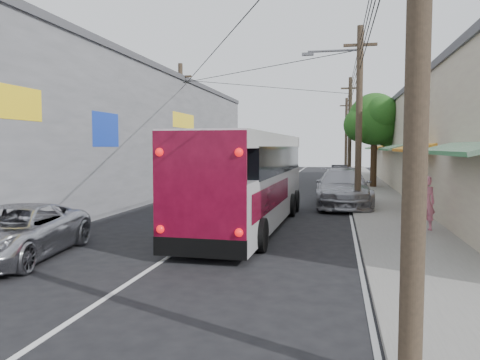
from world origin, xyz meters
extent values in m
plane|color=black|center=(0.00, 0.00, 0.00)|extent=(120.00, 120.00, 0.00)
cube|color=slate|center=(6.50, 20.00, 0.06)|extent=(3.00, 80.00, 0.12)
cube|color=#BEB697|center=(11.00, 22.00, 3.00)|extent=(6.00, 40.00, 6.00)
cube|color=#4C4C51|center=(11.00, 22.00, 6.10)|extent=(6.20, 40.00, 0.30)
cube|color=#197435|center=(7.70, 6.00, 2.90)|extent=(1.39, 6.00, 0.46)
cube|color=orange|center=(7.70, 14.00, 2.90)|extent=(1.39, 6.00, 0.46)
cube|color=#197435|center=(7.70, 22.00, 2.90)|extent=(1.39, 6.00, 0.46)
cube|color=orange|center=(7.70, 30.00, 2.90)|extent=(1.39, 6.00, 0.46)
cube|color=#197435|center=(7.70, 38.00, 2.90)|extent=(1.39, 6.00, 0.46)
cube|color=gray|center=(-8.50, 18.00, 3.50)|extent=(7.00, 36.00, 7.00)
cube|color=#4C4C51|center=(-8.50, 18.00, 7.10)|extent=(7.20, 36.00, 0.30)
cube|color=yellow|center=(-5.05, 4.00, 4.20)|extent=(0.12, 3.50, 1.00)
cube|color=#1433A5|center=(-5.05, 10.00, 3.60)|extent=(0.12, 2.20, 1.40)
cube|color=yellow|center=(-5.05, 20.00, 4.50)|extent=(0.12, 4.00, 0.90)
cylinder|color=#473828|center=(5.20, -2.00, 4.00)|extent=(0.28, 0.28, 8.00)
cylinder|color=#473828|center=(5.20, 13.00, 4.00)|extent=(0.28, 0.28, 8.00)
cube|color=#473828|center=(5.20, 13.00, 7.20)|extent=(1.40, 0.12, 0.12)
cylinder|color=#473828|center=(5.20, 28.00, 4.00)|extent=(0.28, 0.28, 8.00)
cube|color=#473828|center=(5.20, 28.00, 7.20)|extent=(1.40, 0.12, 0.12)
cylinder|color=#473828|center=(5.20, 43.00, 4.00)|extent=(0.28, 0.28, 8.00)
cube|color=#473828|center=(5.20, 43.00, 7.20)|extent=(1.40, 0.12, 0.12)
cylinder|color=#473828|center=(-5.20, 20.00, 4.00)|extent=(0.28, 0.28, 8.00)
cube|color=#473828|center=(-5.20, 20.00, 7.20)|extent=(1.40, 0.12, 0.12)
cylinder|color=#59595E|center=(4.10, 13.00, 7.00)|extent=(2.20, 0.10, 0.10)
cube|color=#59595E|center=(3.00, 13.00, 6.90)|extent=(0.50, 0.18, 0.12)
cylinder|color=#3F2B19|center=(6.80, 26.00, 2.00)|extent=(0.44, 0.44, 4.00)
sphere|color=#154D14|center=(6.80, 26.00, 4.80)|extent=(3.60, 3.60, 3.60)
sphere|color=#154D14|center=(7.80, 26.60, 4.20)|extent=(2.60, 2.60, 2.60)
sphere|color=#154D14|center=(5.90, 25.60, 4.40)|extent=(2.40, 2.40, 2.40)
sphere|color=#154D14|center=(7.20, 25.00, 5.20)|extent=(2.20, 2.20, 2.20)
sphere|color=#154D14|center=(6.50, 26.90, 5.00)|extent=(2.00, 2.00, 2.00)
cube|color=silver|center=(1.20, 8.84, 1.10)|extent=(2.69, 11.51, 1.81)
cube|color=black|center=(1.21, 9.32, 2.43)|extent=(2.66, 9.61, 0.95)
cube|color=silver|center=(1.20, 8.84, 3.10)|extent=(2.69, 11.51, 0.48)
cube|color=maroon|center=(1.05, 3.10, 1.91)|extent=(2.37, 0.14, 2.77)
cube|color=black|center=(1.05, 3.10, 0.43)|extent=(2.39, 0.16, 0.48)
sphere|color=red|center=(0.04, 3.10, 0.86)|extent=(0.21, 0.21, 0.21)
sphere|color=red|center=(2.05, 3.04, 0.86)|extent=(0.21, 0.21, 0.21)
sphere|color=red|center=(0.04, 3.10, 2.77)|extent=(0.21, 0.21, 0.21)
sphere|color=red|center=(2.05, 3.04, 2.77)|extent=(0.21, 0.21, 0.21)
cylinder|color=black|center=(-0.10, 4.87, 0.48)|extent=(0.31, 0.96, 0.95)
cylinder|color=black|center=(2.28, 4.80, 0.48)|extent=(0.31, 0.96, 0.95)
cylinder|color=black|center=(0.08, 11.74, 0.48)|extent=(0.31, 0.96, 0.95)
cylinder|color=black|center=(2.47, 11.67, 0.48)|extent=(0.31, 0.96, 0.95)
cylinder|color=black|center=(0.12, 13.17, 0.48)|extent=(0.31, 0.96, 0.95)
cylinder|color=black|center=(2.51, 13.10, 0.48)|extent=(0.31, 0.96, 0.95)
imported|color=silver|center=(-3.80, 2.74, 0.70)|extent=(2.98, 5.28, 1.39)
imported|color=#98989F|center=(4.60, 15.40, 0.91)|extent=(2.76, 6.37, 1.83)
imported|color=#27262B|center=(4.60, 25.62, 0.83)|extent=(2.38, 5.00, 1.65)
imported|color=black|center=(4.60, 32.16, 0.68)|extent=(1.66, 4.23, 1.37)
imported|color=pink|center=(7.20, 8.64, 1.03)|extent=(0.72, 0.53, 1.82)
imported|color=#97BCDC|center=(7.60, 13.58, 0.94)|extent=(0.96, 0.85, 1.64)
camera|label=1|loc=(4.31, -7.73, 2.90)|focal=35.00mm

